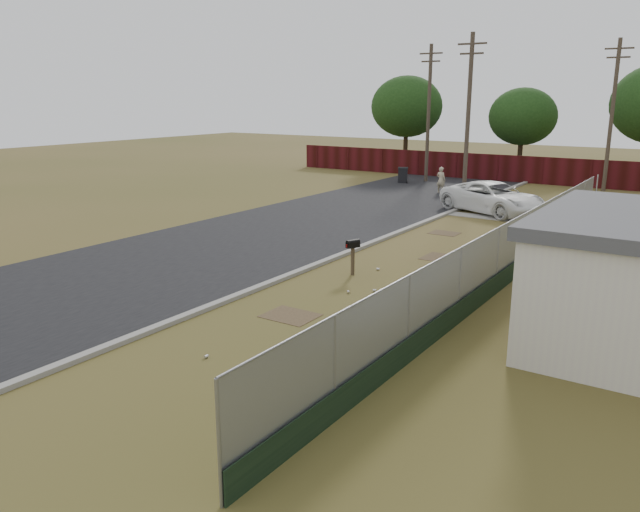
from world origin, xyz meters
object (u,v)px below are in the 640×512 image
Objects in this scene: pedestrian at (441,180)px; trash_bin at (403,175)px; pickup_truck at (494,198)px; mailbox at (353,247)px; fire_hydrant at (308,366)px.

pedestrian is 4.94m from trash_bin.
pedestrian is (-4.82, 4.79, 0.02)m from pickup_truck.
mailbox is 1.15× the size of trash_bin.
pickup_truck is (-3.12, 20.86, 0.39)m from fire_hydrant.
pickup_truck reaches higher than trash_bin.
pedestrian reaches higher than mailbox.
trash_bin is at bearing 112.61° from fire_hydrant.
trash_bin is (-11.91, 28.59, 0.15)m from fire_hydrant.
pedestrian reaches higher than fire_hydrant.
fire_hydrant is 0.69× the size of mailbox.
pedestrian is at bearing 107.20° from fire_hydrant.
pickup_truck is at bearing 142.78° from pedestrian.
pedestrian is at bearing -36.48° from trash_bin.
mailbox is at bearing -156.31° from pickup_truck.
fire_hydrant is 26.86m from pedestrian.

